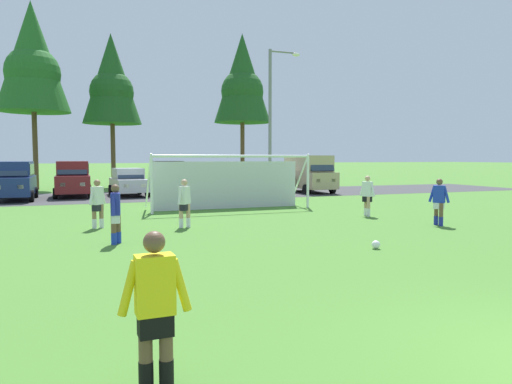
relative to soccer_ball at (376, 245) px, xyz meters
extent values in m
plane|color=#477A2D|center=(-1.75, 8.17, -0.11)|extent=(400.00, 400.00, 0.00)
cube|color=#3D3D3F|center=(-1.75, 19.38, -0.11)|extent=(52.00, 8.40, 0.01)
sphere|color=white|center=(0.00, 0.00, 0.00)|extent=(0.22, 0.22, 0.22)
sphere|color=black|center=(0.00, 0.00, 0.00)|extent=(0.08, 0.08, 0.08)
sphere|color=red|center=(0.06, 0.00, 0.00)|extent=(0.07, 0.07, 0.07)
cylinder|color=white|center=(2.92, 9.71, 1.11)|extent=(0.12, 0.12, 2.44)
cylinder|color=white|center=(-4.40, 9.63, 1.11)|extent=(0.12, 0.12, 2.44)
cylinder|color=white|center=(-0.74, 9.67, 2.33)|extent=(7.32, 0.20, 0.12)
cylinder|color=white|center=(2.91, 10.61, 1.23)|extent=(0.10, 1.94, 2.46)
cylinder|color=white|center=(-4.41, 10.53, 1.23)|extent=(0.10, 1.94, 2.46)
cube|color=silver|center=(-0.75, 10.67, 0.99)|extent=(6.95, 0.11, 2.20)
cylinder|color=brown|center=(-6.56, -5.50, 0.29)|extent=(0.14, 0.14, 0.80)
cylinder|color=brown|center=(-6.36, -5.53, 0.29)|extent=(0.14, 0.14, 0.80)
cylinder|color=black|center=(-6.56, -5.50, 0.05)|extent=(0.15, 0.15, 0.32)
cylinder|color=black|center=(-6.36, -5.53, 0.05)|extent=(0.15, 0.15, 0.32)
cube|color=black|center=(-6.46, -5.51, 0.61)|extent=(0.35, 0.23, 0.28)
cube|color=yellow|center=(-6.46, -5.51, 0.99)|extent=(0.39, 0.25, 0.60)
sphere|color=brown|center=(-6.46, -5.51, 1.42)|extent=(0.22, 0.22, 0.22)
cylinder|color=yellow|center=(-6.71, -5.48, 0.97)|extent=(0.23, 0.10, 0.55)
cylinder|color=yellow|center=(-6.21, -5.54, 0.97)|extent=(0.23, 0.10, 0.55)
cylinder|color=tan|center=(-3.76, 5.47, 0.29)|extent=(0.14, 0.14, 0.80)
cylinder|color=tan|center=(-4.01, 5.43, 0.29)|extent=(0.14, 0.14, 0.80)
cylinder|color=white|center=(-3.76, 5.47, 0.05)|extent=(0.15, 0.15, 0.32)
cylinder|color=white|center=(-4.01, 5.43, 0.05)|extent=(0.15, 0.15, 0.32)
cube|color=black|center=(-3.89, 5.45, 0.61)|extent=(0.39, 0.40, 0.28)
cube|color=silver|center=(-3.89, 5.45, 0.99)|extent=(0.43, 0.44, 0.60)
sphere|color=tan|center=(-3.89, 5.45, 1.42)|extent=(0.22, 0.22, 0.22)
cylinder|color=silver|center=(-3.69, 5.61, 0.97)|extent=(0.22, 0.23, 0.55)
cylinder|color=silver|center=(-4.08, 5.29, 0.97)|extent=(0.22, 0.23, 0.55)
cylinder|color=brown|center=(-6.21, 3.20, 0.29)|extent=(0.14, 0.14, 0.80)
cylinder|color=brown|center=(-6.35, 3.01, 0.29)|extent=(0.14, 0.14, 0.80)
cylinder|color=#1E38B7|center=(-6.21, 3.20, 0.05)|extent=(0.15, 0.15, 0.32)
cylinder|color=#1E38B7|center=(-6.35, 3.01, 0.05)|extent=(0.15, 0.15, 0.32)
cube|color=silver|center=(-6.28, 3.10, 0.61)|extent=(0.26, 0.36, 0.28)
cube|color=#232D99|center=(-6.28, 3.10, 0.99)|extent=(0.28, 0.41, 0.60)
sphere|color=brown|center=(-6.28, 3.10, 1.42)|extent=(0.22, 0.22, 0.22)
cylinder|color=#232D99|center=(-6.21, 3.35, 0.97)|extent=(0.12, 0.24, 0.55)
cylinder|color=#232D99|center=(-6.35, 2.86, 0.97)|extent=(0.12, 0.24, 0.55)
cylinder|color=tan|center=(3.70, 5.83, 0.29)|extent=(0.14, 0.14, 0.80)
cylinder|color=tan|center=(3.74, 6.09, 0.29)|extent=(0.14, 0.14, 0.80)
cylinder|color=white|center=(3.70, 5.83, 0.05)|extent=(0.15, 0.15, 0.32)
cylinder|color=white|center=(3.74, 6.09, 0.05)|extent=(0.15, 0.15, 0.32)
cube|color=black|center=(3.72, 5.96, 0.61)|extent=(0.36, 0.40, 0.28)
cube|color=white|center=(3.72, 5.96, 0.99)|extent=(0.40, 0.45, 0.60)
sphere|color=tan|center=(3.72, 5.96, 1.42)|extent=(0.22, 0.22, 0.22)
cylinder|color=white|center=(3.81, 5.72, 0.97)|extent=(0.19, 0.24, 0.55)
cylinder|color=white|center=(3.62, 6.20, 0.97)|extent=(0.19, 0.24, 0.55)
cylinder|color=brown|center=(4.54, 2.69, 0.29)|extent=(0.14, 0.14, 0.80)
cylinder|color=brown|center=(4.57, 2.96, 0.29)|extent=(0.14, 0.14, 0.80)
cylinder|color=#232D99|center=(4.54, 2.69, 0.05)|extent=(0.15, 0.15, 0.32)
cylinder|color=#232D99|center=(4.57, 2.96, 0.05)|extent=(0.15, 0.15, 0.32)
cube|color=silver|center=(4.55, 2.83, 0.61)|extent=(0.38, 0.40, 0.28)
cube|color=#1E38B7|center=(4.55, 2.83, 0.99)|extent=(0.42, 0.45, 0.60)
sphere|color=brown|center=(4.55, 2.83, 1.42)|extent=(0.22, 0.22, 0.22)
cylinder|color=#1E38B7|center=(4.67, 2.60, 0.97)|extent=(0.21, 0.24, 0.55)
cylinder|color=#1E38B7|center=(4.43, 3.05, 0.97)|extent=(0.21, 0.24, 0.55)
cylinder|color=#936B4C|center=(-6.54, 6.35, 0.29)|extent=(0.14, 0.14, 0.80)
cylinder|color=#936B4C|center=(-6.77, 6.29, 0.29)|extent=(0.14, 0.14, 0.80)
cylinder|color=white|center=(-6.54, 6.35, 0.05)|extent=(0.15, 0.15, 0.32)
cylinder|color=white|center=(-6.77, 6.29, 0.05)|extent=(0.15, 0.15, 0.32)
cube|color=black|center=(-6.66, 6.32, 0.61)|extent=(0.39, 0.40, 0.28)
cube|color=silver|center=(-6.66, 6.32, 0.99)|extent=(0.43, 0.45, 0.60)
sphere|color=#936B4C|center=(-6.66, 6.32, 1.42)|extent=(0.22, 0.22, 0.22)
cylinder|color=silver|center=(-6.47, 6.49, 0.97)|extent=(0.22, 0.23, 0.55)
cylinder|color=silver|center=(-6.85, 6.15, 0.97)|extent=(0.22, 0.23, 0.55)
cube|color=navy|center=(-10.66, 18.84, 0.71)|extent=(1.94, 4.62, 1.00)
cube|color=navy|center=(-10.66, 19.04, 1.63)|extent=(1.78, 3.02, 0.84)
cube|color=#28384C|center=(-10.65, 17.62, 1.61)|extent=(1.62, 0.39, 0.71)
cube|color=#28384C|center=(-9.78, 19.05, 1.63)|extent=(0.06, 2.55, 0.59)
cube|color=white|center=(-10.11, 16.59, 0.76)|extent=(0.28, 0.08, 0.20)
cube|color=#B21414|center=(-10.16, 21.11, 0.76)|extent=(0.28, 0.08, 0.20)
cube|color=#B21414|center=(-11.20, 21.10, 0.76)|extent=(0.28, 0.08, 0.20)
cylinder|color=black|center=(-9.70, 17.43, 0.21)|extent=(0.25, 0.64, 0.64)
cylinder|color=black|center=(-9.72, 20.28, 0.21)|extent=(0.25, 0.64, 0.64)
cylinder|color=black|center=(-11.62, 20.26, 0.21)|extent=(0.25, 0.64, 0.64)
cube|color=maroon|center=(-7.65, 20.25, 0.71)|extent=(1.93, 4.61, 1.00)
cube|color=maroon|center=(-7.65, 20.45, 1.63)|extent=(1.77, 3.01, 0.84)
cube|color=#28384C|center=(-7.64, 19.03, 1.61)|extent=(1.62, 0.39, 0.71)
cube|color=#28384C|center=(-6.77, 20.46, 1.63)|extent=(0.06, 2.55, 0.59)
cube|color=white|center=(-7.11, 18.00, 0.76)|extent=(0.28, 0.08, 0.20)
cube|color=white|center=(-8.16, 17.99, 0.76)|extent=(0.28, 0.08, 0.20)
cube|color=#B21414|center=(-7.14, 22.52, 0.76)|extent=(0.28, 0.08, 0.20)
cube|color=#B21414|center=(-8.19, 22.51, 0.76)|extent=(0.28, 0.08, 0.20)
cylinder|color=black|center=(-6.69, 18.84, 0.21)|extent=(0.24, 0.64, 0.64)
cylinder|color=black|center=(-8.59, 18.82, 0.21)|extent=(0.24, 0.64, 0.64)
cylinder|color=black|center=(-6.71, 21.69, 0.21)|extent=(0.24, 0.64, 0.64)
cylinder|color=black|center=(-8.61, 21.67, 0.21)|extent=(0.24, 0.64, 0.64)
cube|color=#B2B2BC|center=(-4.43, 19.71, 0.59)|extent=(2.12, 4.33, 0.76)
cube|color=#B2B2BC|center=(-4.44, 19.86, 1.29)|extent=(1.81, 2.22, 0.64)
cube|color=#28384C|center=(-4.36, 18.89, 1.27)|extent=(1.55, 0.43, 0.55)
cube|color=#28384C|center=(-3.60, 19.93, 1.29)|extent=(0.18, 1.78, 0.45)
cube|color=white|center=(-3.77, 17.70, 0.64)|extent=(0.29, 0.10, 0.20)
cube|color=white|center=(-4.76, 17.62, 0.64)|extent=(0.29, 0.10, 0.20)
cube|color=#B21414|center=(-4.09, 21.80, 0.64)|extent=(0.29, 0.10, 0.20)
cube|color=#B21414|center=(-5.08, 21.73, 0.64)|extent=(0.29, 0.10, 0.20)
cylinder|color=black|center=(-3.43, 18.48, 0.21)|extent=(0.29, 0.66, 0.64)
cylinder|color=black|center=(-5.22, 18.34, 0.21)|extent=(0.29, 0.66, 0.64)
cylinder|color=black|center=(-3.63, 21.08, 0.21)|extent=(0.29, 0.66, 0.64)
cylinder|color=black|center=(-5.42, 20.94, 0.21)|extent=(0.29, 0.66, 0.64)
cube|color=black|center=(-1.93, 20.06, 0.71)|extent=(2.25, 4.73, 1.00)
cube|color=black|center=(-1.92, 20.26, 1.63)|extent=(1.98, 3.13, 0.84)
cube|color=#28384C|center=(-2.03, 18.85, 1.61)|extent=(1.64, 0.50, 0.71)
cube|color=#28384C|center=(-1.03, 20.19, 1.63)|extent=(0.24, 2.55, 0.59)
cube|color=white|center=(-1.59, 17.77, 0.76)|extent=(0.29, 0.10, 0.20)
cube|color=white|center=(-2.63, 17.85, 0.76)|extent=(0.29, 0.10, 0.20)
cube|color=#B21414|center=(-1.23, 22.28, 0.76)|extent=(0.29, 0.10, 0.20)
cube|color=#B21414|center=(-2.27, 22.36, 0.76)|extent=(0.29, 0.10, 0.20)
cylinder|color=black|center=(-1.10, 18.57, 0.21)|extent=(0.29, 0.66, 0.64)
cylinder|color=black|center=(-2.99, 18.72, 0.21)|extent=(0.29, 0.66, 0.64)
cylinder|color=black|center=(-0.87, 21.41, 0.21)|extent=(0.29, 0.66, 0.64)
cylinder|color=black|center=(-2.77, 21.56, 0.21)|extent=(0.29, 0.66, 0.64)
cube|color=red|center=(2.22, 20.19, 0.59)|extent=(1.85, 4.22, 0.76)
cube|color=red|center=(2.22, 20.34, 1.29)|extent=(1.68, 2.12, 0.64)
cube|color=#28384C|center=(2.21, 19.37, 1.27)|extent=(1.53, 0.33, 0.55)
cube|color=#28384C|center=(3.06, 20.33, 1.29)|extent=(0.06, 1.79, 0.45)
cube|color=white|center=(2.69, 18.13, 0.64)|extent=(0.28, 0.08, 0.20)
cube|color=white|center=(1.70, 18.14, 0.64)|extent=(0.28, 0.08, 0.20)
cube|color=#B21414|center=(2.74, 22.25, 0.64)|extent=(0.28, 0.08, 0.20)
cube|color=#B21414|center=(1.75, 22.26, 0.64)|extent=(0.28, 0.08, 0.20)
cylinder|color=black|center=(3.10, 18.88, 0.21)|extent=(0.25, 0.64, 0.64)
cylinder|color=black|center=(1.30, 18.90, 0.21)|extent=(0.25, 0.64, 0.64)
cylinder|color=black|center=(3.13, 21.48, 0.21)|extent=(0.25, 0.64, 0.64)
cylinder|color=black|center=(1.33, 21.50, 0.21)|extent=(0.25, 0.64, 0.64)
cube|color=silver|center=(5.28, 20.57, 0.59)|extent=(2.08, 4.31, 0.76)
cube|color=silver|center=(5.27, 20.72, 1.29)|extent=(1.80, 2.21, 0.64)
cube|color=#28384C|center=(5.33, 19.75, 1.27)|extent=(1.55, 0.42, 0.55)
cube|color=#28384C|center=(6.10, 20.78, 1.29)|extent=(0.16, 1.78, 0.45)
cube|color=white|center=(5.91, 18.55, 0.64)|extent=(0.28, 0.10, 0.20)
cube|color=white|center=(4.92, 18.48, 0.64)|extent=(0.28, 0.10, 0.20)
cube|color=#B21414|center=(5.63, 22.66, 0.64)|extent=(0.28, 0.10, 0.20)
cube|color=#B21414|center=(4.64, 22.59, 0.64)|extent=(0.28, 0.10, 0.20)
cylinder|color=black|center=(6.26, 19.33, 0.21)|extent=(0.28, 0.65, 0.64)
cylinder|color=black|center=(4.47, 19.21, 0.21)|extent=(0.28, 0.65, 0.64)
cylinder|color=black|center=(6.09, 21.93, 0.21)|extent=(0.28, 0.65, 0.64)
cylinder|color=black|center=(4.29, 21.81, 0.21)|extent=(0.28, 0.65, 0.64)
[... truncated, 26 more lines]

